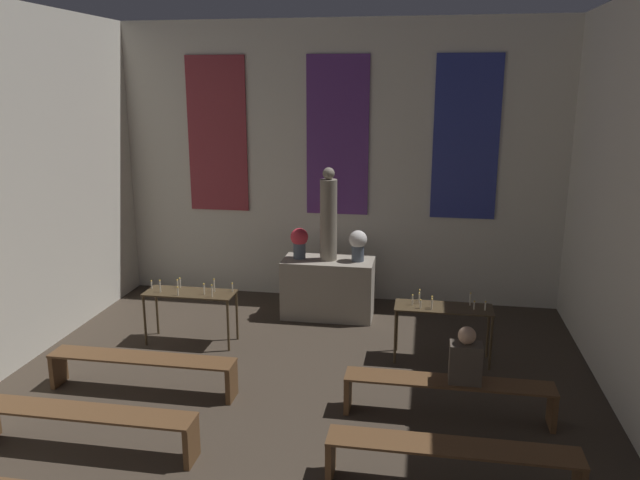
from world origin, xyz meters
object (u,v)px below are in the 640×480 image
object	(u,v)px
altar	(328,288)
pew_back_left	(142,365)
candle_rack_right	(443,313)
person_seated	(466,358)
statue	(329,217)
pew_third_left	(85,421)
flower_vase_right	(358,244)
flower_vase_left	(299,241)
pew_third_right	(452,456)
candle_rack_left	(190,298)
pew_back_right	(448,390)

from	to	relation	value
altar	pew_back_left	world-z (taller)	altar
candle_rack_right	person_seated	distance (m)	1.58
statue	pew_third_left	distance (m)	4.88
statue	pew_third_left	xyz separation A→B (m)	(-1.86, -4.32, -1.32)
flower_vase_right	person_seated	size ratio (longest dim) A/B	0.76
statue	flower_vase_left	world-z (taller)	statue
flower_vase_left	pew_third_right	bearing A→B (deg)	-61.56
altar	flower_vase_right	xyz separation A→B (m)	(0.48, 0.00, 0.77)
flower_vase_left	candle_rack_right	size ratio (longest dim) A/B	0.38
statue	pew_third_right	bearing A→B (deg)	-66.70
pew_back_left	pew_third_right	bearing A→B (deg)	-19.64
altar	candle_rack_right	bearing A→B (deg)	-38.16
pew_third_left	candle_rack_left	bearing A→B (deg)	89.21
person_seated	pew_back_left	bearing A→B (deg)	180.00
candle_rack_left	candle_rack_right	bearing A→B (deg)	0.00
flower_vase_left	candle_rack_right	world-z (taller)	flower_vase_left
altar	flower_vase_left	bearing A→B (deg)	180.00
statue	flower_vase_right	bearing A→B (deg)	0.00
pew_third_left	pew_back_left	distance (m)	1.33
statue	flower_vase_right	xyz separation A→B (m)	(0.48, 0.00, -0.41)
pew_back_left	person_seated	bearing A→B (deg)	0.00
candle_rack_right	pew_back_left	bearing A→B (deg)	-156.98
pew_third_left	pew_back_left	xyz separation A→B (m)	(0.00, 1.33, 0.00)
candle_rack_left	pew_third_right	world-z (taller)	candle_rack_left
candle_rack_left	pew_third_right	xyz separation A→B (m)	(3.68, -2.89, -0.34)
altar	pew_back_right	xyz separation A→B (m)	(1.86, -2.99, -0.13)
pew_third_right	pew_third_left	bearing A→B (deg)	180.00
altar	candle_rack_left	xyz separation A→B (m)	(-1.82, -1.43, 0.20)
flower_vase_right	pew_third_left	distance (m)	4.99
statue	candle_rack_left	bearing A→B (deg)	-141.86
pew_third_right	pew_back_right	xyz separation A→B (m)	(0.00, 1.33, 0.00)
flower_vase_left	pew_third_right	xyz separation A→B (m)	(2.34, -4.32, -0.90)
flower_vase_left	statue	bearing A→B (deg)	-0.00
altar	person_seated	distance (m)	3.62
altar	statue	distance (m)	1.19
flower_vase_left	person_seated	bearing A→B (deg)	-49.96
pew_back_right	person_seated	distance (m)	0.44
pew_back_left	person_seated	size ratio (longest dim) A/B	3.56
candle_rack_right	statue	bearing A→B (deg)	141.84
flower_vase_right	flower_vase_left	bearing A→B (deg)	180.00
candle_rack_right	person_seated	world-z (taller)	person_seated
person_seated	pew_third_left	bearing A→B (deg)	-161.18
statue	candle_rack_left	distance (m)	2.51
flower_vase_right	candle_rack_right	bearing A→B (deg)	-46.85
candle_rack_left	pew_third_left	bearing A→B (deg)	-90.79
pew_third_right	person_seated	distance (m)	1.40
statue	pew_third_left	bearing A→B (deg)	-113.30
candle_rack_left	candle_rack_right	world-z (taller)	candle_rack_left
flower_vase_left	pew_back_right	xyz separation A→B (m)	(2.34, -2.99, -0.90)
flower_vase_right	pew_third_right	distance (m)	4.62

